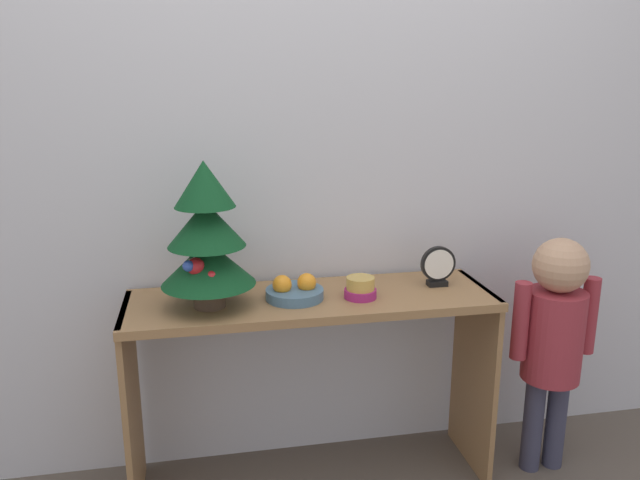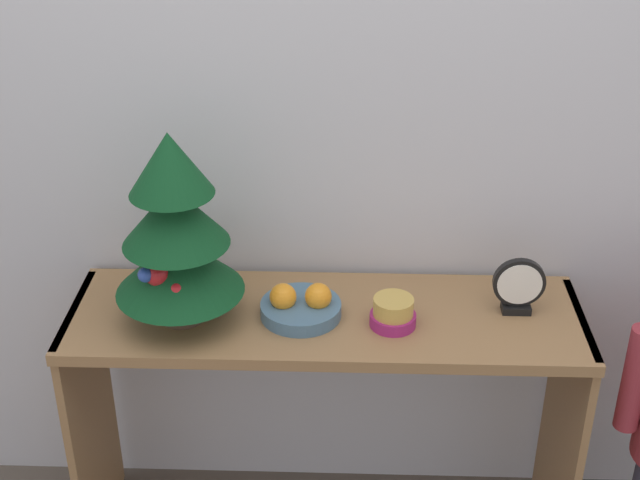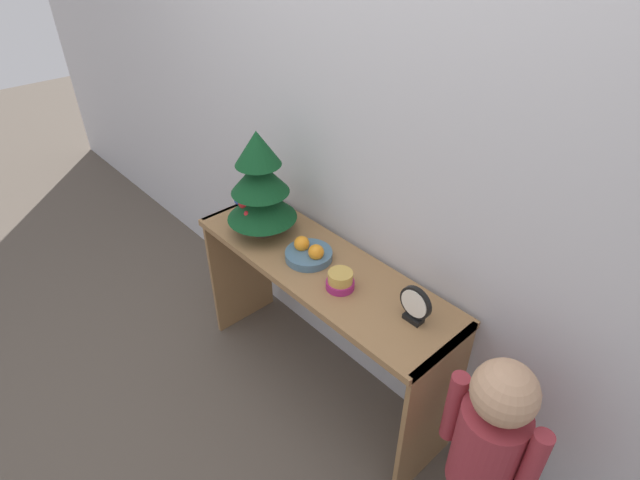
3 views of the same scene
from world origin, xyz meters
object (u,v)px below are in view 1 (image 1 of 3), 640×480
at_px(desk_clock, 438,267).
at_px(child_figure, 554,329).
at_px(fruit_bowl, 295,291).
at_px(mini_tree, 207,237).
at_px(singing_bowl, 360,288).

height_order(desk_clock, child_figure, child_figure).
bearing_deg(child_figure, fruit_bowl, 175.17).
height_order(mini_tree, fruit_bowl, mini_tree).
distance_m(fruit_bowl, child_figure, 0.97).
distance_m(mini_tree, fruit_bowl, 0.36).
distance_m(mini_tree, child_figure, 1.31).
height_order(mini_tree, desk_clock, mini_tree).
relative_size(fruit_bowl, singing_bowl, 1.77).
relative_size(mini_tree, child_figure, 0.53).
xyz_separation_m(singing_bowl, child_figure, (0.73, -0.05, -0.19)).
bearing_deg(desk_clock, fruit_bowl, -176.35).
bearing_deg(singing_bowl, child_figure, -3.64).
distance_m(singing_bowl, desk_clock, 0.32).
bearing_deg(desk_clock, singing_bowl, -167.55).
distance_m(desk_clock, child_figure, 0.49).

